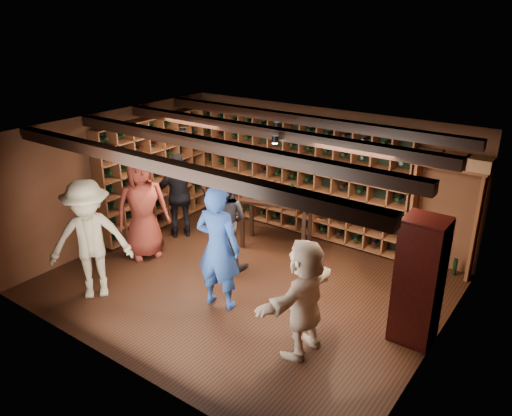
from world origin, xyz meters
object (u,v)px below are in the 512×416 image
Objects in this scene: man_blue_shirt at (218,248)px; display_cabinet at (418,283)px; guest_woman_black at (180,196)px; guest_red_floral at (142,207)px; tasting_table at (277,205)px; guest_khaki at (90,240)px; guest_beige at (304,298)px; man_grey_suit at (225,221)px.

display_cabinet is at bearing -172.40° from man_blue_shirt.
guest_red_floral is at bearing 43.17° from guest_woman_black.
tasting_table is (1.77, 0.70, -0.00)m from guest_woman_black.
guest_khaki reaches higher than guest_beige.
guest_red_floral is 2.42m from tasting_table.
guest_woman_black is at bearing -109.22° from guest_beige.
man_blue_shirt is at bearing 96.58° from guest_woman_black.
man_grey_suit reaches higher than guest_woman_black.
display_cabinet is 1.04× the size of guest_woman_black.
man_grey_suit is 1.53m from guest_red_floral.
guest_beige reaches higher than tasting_table.
tasting_table is at bearing -118.83° from man_grey_suit.
display_cabinet is 0.93× the size of guest_red_floral.
guest_woman_black is 2.42m from guest_khaki.
man_blue_shirt is at bearing 109.94° from man_grey_suit.
guest_khaki is 3.37m from tasting_table.
guest_woman_black is 1.90m from tasting_table.
guest_beige is (2.29, -1.25, -0.04)m from man_grey_suit.
tasting_table is at bearing -135.13° from guest_beige.
guest_woman_black is (-2.18, 1.47, -0.12)m from man_blue_shirt.
guest_khaki is at bearing 16.42° from man_blue_shirt.
tasting_table is at bearing 152.30° from guest_woman_black.
man_grey_suit is at bearing -121.67° from tasting_table.
display_cabinet is at bearing 123.77° from guest_woman_black.
man_grey_suit reaches higher than tasting_table.
guest_woman_black is 1.20× the size of tasting_table.
display_cabinet is 0.92× the size of guest_khaki.
guest_woman_black is 4.13m from guest_beige.
guest_woman_black reaches higher than guest_beige.
guest_woman_black is at bearing -175.69° from tasting_table.
man_grey_suit is at bearing -40.96° from guest_red_floral.
man_blue_shirt is 1.98m from guest_khaki.
man_grey_suit is 2.61m from guest_beige.
guest_khaki is (-1.76, -0.91, -0.01)m from man_blue_shirt.
guest_beige is (-1.07, -1.11, -0.05)m from display_cabinet.
man_grey_suit is (-0.71, 1.03, -0.12)m from man_blue_shirt.
guest_red_floral is at bearing -23.76° from man_blue_shirt.
guest_khaki is at bearing 50.75° from guest_woman_black.
display_cabinet is 1.09× the size of guest_beige.
guest_red_floral is (-4.80, -0.41, 0.09)m from display_cabinet.
guest_red_floral is 3.79m from guest_beige.
tasting_table is at bearing 17.96° from guest_khaki.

